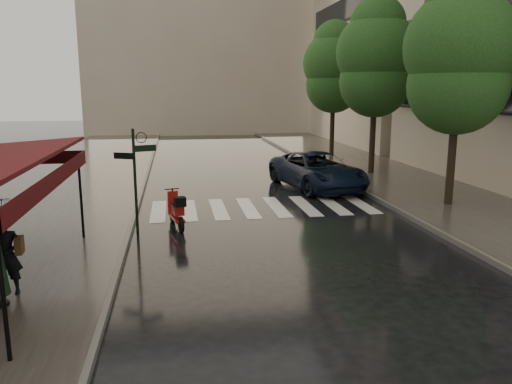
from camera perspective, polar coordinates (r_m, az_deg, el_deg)
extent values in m
plane|color=black|center=(11.92, -8.47, -8.91)|extent=(120.00, 120.00, 0.00)
cube|color=#38332D|center=(23.95, -19.81, 1.10)|extent=(6.00, 60.00, 0.12)
cube|color=#38332D|center=(25.70, 14.53, 2.09)|extent=(5.50, 60.00, 0.12)
cube|color=#595651|center=(23.57, -12.51, 1.39)|extent=(0.12, 60.00, 0.16)
cube|color=#595651|center=(24.70, 8.57, 2.00)|extent=(0.12, 60.00, 0.16)
cube|color=silver|center=(17.68, -11.08, -2.16)|extent=(0.50, 3.20, 0.01)
cube|color=silver|center=(17.67, -7.68, -2.05)|extent=(0.50, 3.20, 0.01)
cube|color=silver|center=(17.73, -4.28, -1.93)|extent=(0.50, 3.20, 0.01)
cube|color=silver|center=(17.85, -0.92, -1.81)|extent=(0.50, 3.20, 0.01)
cube|color=silver|center=(18.03, 2.38, -1.68)|extent=(0.50, 3.20, 0.01)
cube|color=silver|center=(18.26, 5.61, -1.56)|extent=(0.50, 3.20, 0.01)
cube|color=silver|center=(18.56, 8.75, -1.42)|extent=(0.50, 3.20, 0.01)
cube|color=silver|center=(18.90, 11.78, -1.29)|extent=(0.50, 3.20, 0.01)
cube|color=#490A14|center=(11.10, -21.92, 1.41)|extent=(0.04, 7.00, 0.35)
cylinder|color=black|center=(8.36, -27.02, -9.71)|extent=(0.07, 0.07, 2.35)
cylinder|color=black|center=(14.45, -19.38, -0.46)|extent=(0.07, 0.07, 2.35)
cylinder|color=black|center=(14.46, -13.62, 0.92)|extent=(0.08, 0.08, 3.10)
cube|color=black|center=(14.29, -12.61, 4.90)|extent=(0.62, 0.26, 0.18)
cube|color=black|center=(14.36, -14.89, 4.02)|extent=(0.56, 0.29, 0.18)
cube|color=tan|center=(41.02, 15.42, 18.38)|extent=(8.00, 16.00, 18.50)
cube|color=tan|center=(49.61, -5.99, 18.35)|extent=(22.00, 6.00, 20.00)
cylinder|color=black|center=(18.94, 21.55, 5.05)|extent=(0.28, 0.28, 4.26)
sphere|color=#1A3E16|center=(18.84, 22.02, 11.25)|extent=(3.40, 3.40, 3.40)
sphere|color=#1A3E16|center=(18.90, 22.33, 15.16)|extent=(3.80, 3.80, 3.80)
sphere|color=#1A3E16|center=(19.03, 22.63, 18.80)|extent=(2.60, 2.60, 2.60)
cylinder|color=black|center=(25.14, 13.22, 7.24)|extent=(0.28, 0.28, 4.48)
sphere|color=#1A3E16|center=(25.07, 13.45, 12.16)|extent=(3.40, 3.40, 3.40)
sphere|color=#1A3E16|center=(25.13, 13.60, 15.26)|extent=(3.80, 3.80, 3.80)
sphere|color=#1A3E16|center=(25.25, 13.75, 18.16)|extent=(2.60, 2.60, 2.60)
cylinder|color=black|center=(31.77, 8.72, 8.17)|extent=(0.28, 0.28, 4.37)
sphere|color=#1A3E16|center=(31.72, 8.84, 11.97)|extent=(3.40, 3.40, 3.40)
sphere|color=#1A3E16|center=(31.75, 8.92, 14.36)|extent=(3.80, 3.80, 3.80)
sphere|color=#1A3E16|center=(31.84, 8.99, 16.60)|extent=(2.60, 2.60, 2.60)
imported|color=black|center=(11.15, -26.60, -6.49)|extent=(0.61, 0.42, 1.61)
imported|color=black|center=(10.86, -27.16, -0.54)|extent=(1.01, 1.02, 0.88)
cube|color=#483113|center=(11.03, -25.43, -5.51)|extent=(0.15, 0.31, 0.34)
cylinder|color=black|center=(14.93, -8.56, -3.72)|extent=(0.19, 0.48, 0.47)
cylinder|color=black|center=(16.09, -9.53, -2.63)|extent=(0.19, 0.48, 0.47)
cube|color=maroon|center=(15.51, -9.09, -2.86)|extent=(0.53, 1.30, 0.10)
cube|color=maroon|center=(15.21, -8.93, -2.00)|extent=(0.40, 0.59, 0.27)
cube|color=maroon|center=(15.85, -9.48, -1.18)|extent=(0.33, 0.18, 0.73)
cylinder|color=black|center=(15.86, -9.60, 0.34)|extent=(0.45, 0.13, 0.04)
cube|color=black|center=(14.79, -8.66, -1.10)|extent=(0.37, 0.35, 0.27)
imported|color=black|center=(21.46, 7.00, 2.46)|extent=(3.57, 5.89, 1.53)
cylinder|color=black|center=(10.92, -27.26, -11.30)|extent=(0.36, 0.36, 0.05)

